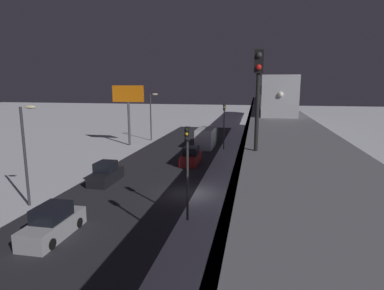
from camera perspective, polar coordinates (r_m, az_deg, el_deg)
ground_plane at (r=28.19m, az=-1.09°, el=-8.37°), size 240.00×240.00×0.00m
avenue_asphalt at (r=29.53m, az=-10.38°, el=-7.65°), size 11.00×86.21×0.01m
elevated_railway at (r=26.38m, az=14.69°, el=2.37°), size 5.00×86.21×6.44m
subway_train at (r=63.81m, az=12.81°, el=9.46°), size 2.94×74.07×3.40m
rail_signal at (r=13.43m, az=11.37°, el=10.48°), size 0.36×0.41×4.00m
sedan_silver at (r=22.14m, az=-22.94°, el=-12.50°), size 1.91×4.73×1.97m
sedan_red at (r=38.28m, az=-0.18°, el=-2.04°), size 1.80×4.67×1.97m
sedan_black at (r=32.07m, az=-14.66°, el=-4.89°), size 1.80×4.40×1.97m
box_truck at (r=48.63m, az=2.53°, el=1.31°), size 2.40×7.40×2.80m
traffic_light_near at (r=21.72m, az=-0.82°, el=-2.61°), size 0.32×0.44×6.40m
traffic_light_mid at (r=46.30m, az=5.57°, el=4.36°), size 0.32×0.44×6.40m
commercial_billboard at (r=49.98m, az=-10.97°, el=7.70°), size 4.80×0.36×8.90m
street_lamp_near at (r=27.12m, az=-26.71°, el=0.23°), size 1.35×0.44×7.65m
street_lamp_far at (r=53.85m, az=-6.94°, el=5.86°), size 1.35×0.44×7.65m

